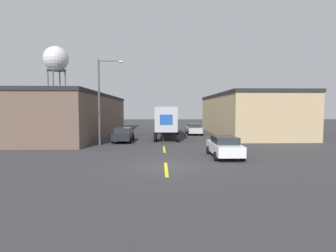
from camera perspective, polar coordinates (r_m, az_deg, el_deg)
The scene contains 10 objects.
ground_plane at distance 16.79m, azimuth -0.45°, elevation -8.83°, with size 160.00×160.00×0.00m, color #333335.
road_centerline at distance 23.89m, azimuth -0.83°, elevation -5.08°, with size 0.20×19.69×0.01m.
warehouse_left at distance 40.13m, azimuth -20.43°, elevation 2.30°, with size 11.37×28.98×5.70m.
warehouse_right at distance 40.56m, azimuth 16.69°, elevation 2.50°, with size 9.77×22.01×5.85m.
semi_truck at distance 34.74m, azimuth -0.27°, elevation 1.51°, with size 3.22×13.46×3.91m.
parked_car_left_far at distance 29.71m, azimuth -9.71°, elevation -1.81°, with size 2.11×4.62×1.60m.
parked_car_right_far at distance 38.02m, azimuth 5.64°, elevation -0.60°, with size 2.11×4.62×1.60m.
parked_car_right_near at distance 20.34m, azimuth 12.16°, elevation -4.33°, with size 2.11×4.62×1.60m.
water_tower at distance 69.41m, azimuth -23.18°, elevation 13.11°, with size 5.81×5.81×18.58m.
street_lamp at distance 27.32m, azimuth -14.19°, elevation 6.35°, with size 2.63×0.32×8.62m.
Camera 1 is at (-0.35, -16.39, 3.62)m, focal length 28.00 mm.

